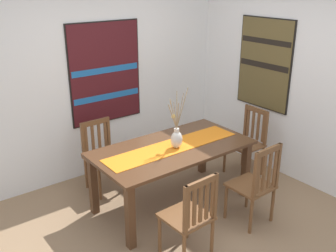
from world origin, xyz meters
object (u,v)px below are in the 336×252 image
Objects in this scene: dining_table at (173,155)px; chair_2 at (248,141)px; centerpiece_vase at (176,137)px; chair_0 at (191,215)px; painting_on_back_wall at (105,73)px; chair_1 at (255,184)px; painting_on_side_wall at (265,64)px; chair_3 at (102,154)px.

chair_2 is at bearing 0.42° from dining_table.
chair_2 is (1.30, 0.01, -0.17)m from dining_table.
centerpiece_vase is 0.75× the size of chair_0.
centerpiece_vase is at bearing -84.36° from painting_on_back_wall.
dining_table is at bearing 104.40° from centerpiece_vase.
dining_table is 0.98m from chair_1.
painting_on_back_wall is 1.09× the size of painting_on_side_wall.
painting_on_back_wall is at bearing 147.41° from painting_on_side_wall.
painting_on_back_wall is at bearing 95.64° from centerpiece_vase.
centerpiece_vase is 0.75× the size of chair_2.
dining_table is at bearing -175.11° from painting_on_side_wall.
centerpiece_vase is at bearing -173.27° from painting_on_side_wall.
chair_3 is (-1.77, 0.83, -0.01)m from chair_2.
painting_on_back_wall reaches higher than chair_2.
centerpiece_vase is 1.02m from chair_0.
painting_on_side_wall reaches higher than chair_2.
dining_table is 2.05× the size of chair_3.
painting_on_back_wall is (-0.59, 2.13, 0.89)m from chair_1.
chair_0 is at bearing -117.83° from dining_table.
chair_0 is 2.36m from painting_on_back_wall.
chair_3 is (-0.47, 0.84, -0.18)m from dining_table.
chair_3 is at bearing 162.06° from painting_on_side_wall.
painting_on_side_wall is at bearing -17.94° from chair_3.
painting_on_side_wall is (1.68, 0.14, 0.82)m from dining_table.
chair_1 is 2.39m from painting_on_back_wall.
dining_table is at bearing -60.76° from chair_3.
dining_table is 1.87m from painting_on_side_wall.
painting_on_back_wall is 2.14m from painting_on_side_wall.
chair_2 is 1.03× the size of chair_3.
chair_2 reaches higher than chair_3.
painting_on_back_wall reaches higher than centerpiece_vase.
centerpiece_vase is at bearing 59.92° from chair_0.
chair_2 is 1.06m from painting_on_side_wall.
dining_table is at bearing 62.17° from chair_0.
chair_1 is at bearing -134.32° from chair_2.
chair_1 reaches higher than chair_2.
chair_1 is 1.19m from chair_2.
painting_on_side_wall is at bearing -32.59° from painting_on_back_wall.
chair_2 is 0.75× the size of painting_on_side_wall.
dining_table is 2.66× the size of centerpiece_vase.
chair_0 is 1.02× the size of chair_3.
chair_2 is 0.69× the size of painting_on_back_wall.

